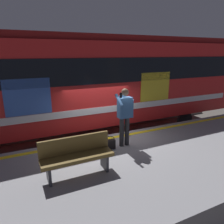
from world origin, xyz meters
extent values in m
plane|color=#4C4742|center=(0.00, 0.00, 0.00)|extent=(24.57, 24.57, 0.00)
cube|color=gray|center=(0.00, 2.04, 0.48)|extent=(12.21, 4.07, 0.95)
cube|color=yellow|center=(0.00, 0.30, 0.96)|extent=(11.96, 0.16, 0.01)
cube|color=slate|center=(0.00, -1.47, 0.08)|extent=(15.87, 0.08, 0.16)
cube|color=slate|center=(0.00, -2.91, 0.08)|extent=(15.87, 0.08, 0.16)
cube|color=red|center=(-0.09, -2.19, 2.53)|extent=(13.90, 2.91, 3.16)
cube|color=maroon|center=(-0.09, -2.19, 4.23)|extent=(13.62, 2.68, 0.24)
cube|color=black|center=(-0.09, -0.72, 3.08)|extent=(13.21, 0.03, 0.90)
cube|color=silver|center=(-0.09, -0.72, 1.66)|extent=(13.21, 0.03, 0.24)
cube|color=gold|center=(-2.53, -0.71, 2.37)|extent=(1.39, 0.02, 1.15)
cube|color=#3359B2|center=(2.34, -0.71, 2.37)|extent=(1.39, 0.02, 1.15)
cylinder|color=black|center=(-4.61, -1.03, 0.58)|extent=(0.84, 0.12, 0.84)
cylinder|color=black|center=(-4.61, -3.35, 0.58)|extent=(0.84, 0.12, 0.84)
cylinder|color=#262628|center=(-0.27, 0.99, 1.40)|extent=(0.14, 0.14, 0.90)
cylinder|color=#262628|center=(-0.09, 0.99, 1.40)|extent=(0.14, 0.14, 0.90)
cube|color=#2D517F|center=(-0.18, 0.99, 2.16)|extent=(0.40, 0.24, 0.61)
sphere|color=#2D517F|center=(-0.18, 0.83, 2.44)|extent=(0.20, 0.20, 0.20)
sphere|color=#997051|center=(-0.18, 0.99, 2.61)|extent=(0.22, 0.22, 0.22)
cylinder|color=#2D517F|center=(-0.43, 0.99, 2.09)|extent=(0.09, 0.09, 0.55)
cylinder|color=#2D517F|center=(0.05, 1.07, 2.41)|extent=(0.09, 0.42, 0.33)
cube|color=black|center=(0.05, 1.17, 2.57)|extent=(0.07, 0.02, 0.15)
cube|color=black|center=(0.36, 1.03, 1.10)|extent=(0.37, 0.14, 0.28)
torus|color=black|center=(0.36, 1.03, 1.30)|extent=(0.33, 0.33, 0.02)
cube|color=brown|center=(1.57, 1.97, 1.40)|extent=(1.66, 0.44, 0.08)
cube|color=brown|center=(1.57, 1.78, 1.65)|extent=(1.66, 0.06, 0.40)
cube|color=#333338|center=(0.91, 1.97, 1.18)|extent=(0.06, 0.40, 0.45)
cube|color=#333338|center=(2.24, 1.97, 1.18)|extent=(0.06, 0.40, 0.45)
camera|label=1|loc=(2.72, 6.21, 3.71)|focal=33.65mm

